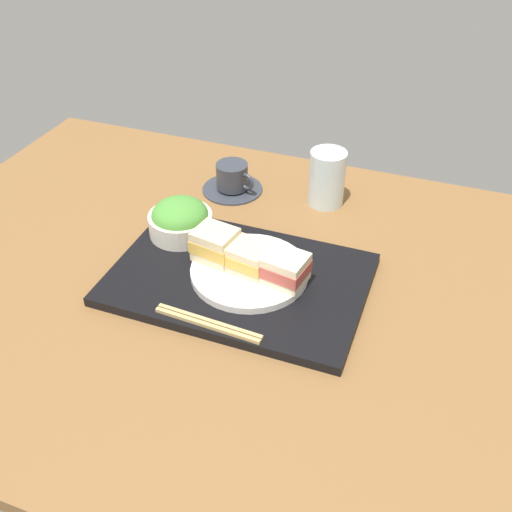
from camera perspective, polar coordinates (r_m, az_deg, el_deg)
name	(u,v)px	position (r cm, az deg, el deg)	size (l,w,h in cm)	color
ground_plane	(233,288)	(109.16, -2.22, -3.09)	(140.00, 100.00, 3.00)	brown
serving_tray	(239,278)	(107.47, -1.62, -2.16)	(45.81, 30.62, 1.83)	black
sandwich_plate	(250,271)	(106.43, -0.63, -1.48)	(21.46, 21.46, 1.39)	white
sandwich_near	(215,244)	(106.99, -3.96, 1.13)	(8.65, 7.57, 5.92)	beige
sandwich_middle	(249,258)	(104.49, -0.64, -0.15)	(8.37, 7.64, 4.86)	beige
sandwich_far	(285,268)	(101.93, 2.85, -1.16)	(8.44, 7.68, 5.32)	beige
salad_bowl	(180,219)	(116.22, -7.36, 3.56)	(12.60, 12.60, 7.39)	silver
chopsticks_pair	(208,323)	(97.16, -4.68, -6.53)	(19.12, 2.70, 0.70)	tan
coffee_cup	(233,180)	(133.12, -2.29, 7.43)	(13.65, 13.65, 6.55)	#333842
drinking_glass	(327,178)	(127.78, 6.90, 7.53)	(7.83, 7.83, 12.24)	silver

